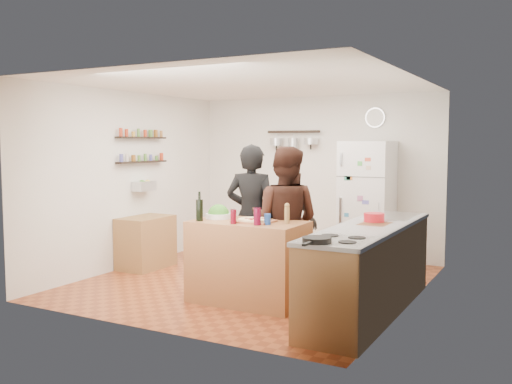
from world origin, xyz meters
The scene contains 26 objects.
room_shell centered at (0.00, 0.39, 1.25)m, with size 4.20×4.20×4.20m.
prep_island centered at (0.40, -0.82, 0.46)m, with size 1.25×0.72×0.91m, color #935A36.
pizza_board centered at (0.48, -0.84, 0.92)m, with size 0.42×0.34×0.02m, color brown.
pizza centered at (0.48, -0.84, 0.94)m, with size 0.34×0.34×0.02m, color beige.
salad_bowl centered at (-0.02, -0.77, 0.94)m, with size 0.30×0.30×0.06m, color silver.
wine_bottle centered at (-0.10, -1.04, 1.03)m, with size 0.08×0.08×0.24m, color black.
wine_glass_near centered at (0.35, -1.06, 0.99)m, with size 0.06×0.06×0.16m, color #590715.
wine_glass_far centered at (0.62, -1.02, 1.00)m, with size 0.08×0.08×0.18m, color #560720.
pepper_mill centered at (0.85, -0.77, 1.00)m, with size 0.05×0.05×0.18m, color olive.
salt_canister centered at (0.70, -0.94, 0.97)m, with size 0.07×0.07×0.12m, color navy.
person_left centered at (0.12, -0.23, 0.88)m, with size 0.64×0.42×1.76m, color black.
person_center centered at (0.60, -0.31, 0.87)m, with size 0.84×0.66×1.74m, color black.
person_back centered at (0.43, 0.16, 0.78)m, with size 0.91×0.38×1.56m, color #312F2C.
counter_run centered at (1.70, -0.55, 0.45)m, with size 0.63×2.63×0.90m, color #9E7042.
stove_top centered at (1.70, -1.50, 0.91)m, with size 0.60×0.62×0.02m, color white.
skillet centered at (1.60, -1.76, 0.94)m, with size 0.25×0.25×0.05m, color black.
sink centered at (1.70, 0.30, 0.92)m, with size 0.50×0.80×0.03m, color silver.
cutting_board centered at (1.70, -0.39, 0.91)m, with size 0.30×0.40×0.02m, color brown.
red_bowl centered at (1.65, -0.24, 0.97)m, with size 0.22×0.22×0.09m, color red.
fridge centered at (0.95, 1.75, 0.90)m, with size 0.70×0.68×1.80m, color white.
wall_clock centered at (0.95, 2.08, 2.15)m, with size 0.30×0.30×0.03m, color silver.
spice_shelf_lower centered at (-1.93, 0.20, 1.50)m, with size 0.12×1.00×0.03m, color black.
spice_shelf_upper centered at (-1.93, 0.20, 1.85)m, with size 0.12×1.00×0.03m, color black.
produce_basket centered at (-1.90, 0.20, 1.15)m, with size 0.18×0.35×0.14m, color silver.
side_table centered at (-1.74, 0.02, 0.36)m, with size 0.50×0.80×0.73m, color olive.
pot_rack centered at (-0.35, 2.00, 1.95)m, with size 0.90×0.04×0.04m, color black.
Camera 1 is at (3.44, -6.28, 1.78)m, focal length 40.00 mm.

